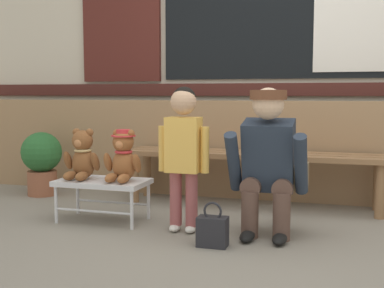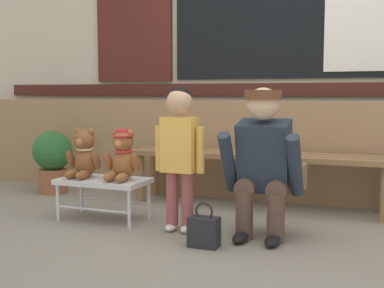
{
  "view_description": "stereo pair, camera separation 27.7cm",
  "coord_description": "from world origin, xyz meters",
  "views": [
    {
      "loc": [
        0.52,
        -2.92,
        0.91
      ],
      "look_at": [
        -0.53,
        0.52,
        0.55
      ],
      "focal_mm": 46.88,
      "sensor_mm": 36.0,
      "label": 1
    },
    {
      "loc": [
        0.78,
        -2.83,
        0.91
      ],
      "look_at": [
        -0.53,
        0.52,
        0.55
      ],
      "focal_mm": 46.88,
      "sensor_mm": 36.0,
      "label": 2
    }
  ],
  "objects": [
    {
      "name": "potted_plant",
      "position": [
        -2.07,
        0.95,
        0.32
      ],
      "size": [
        0.36,
        0.36,
        0.57
      ],
      "color": "brown",
      "rests_on": "ground"
    },
    {
      "name": "child_standing",
      "position": [
        -0.48,
        0.18,
        0.59
      ],
      "size": [
        0.35,
        0.18,
        0.96
      ],
      "color": "#994C4C",
      "rests_on": "ground"
    },
    {
      "name": "teddy_bear_with_hat",
      "position": [
        -0.96,
        0.27,
        0.47
      ],
      "size": [
        0.28,
        0.27,
        0.36
      ],
      "color": "#93562D",
      "rests_on": "small_display_bench"
    },
    {
      "name": "teddy_bear_plain",
      "position": [
        -1.28,
        0.27,
        0.46
      ],
      "size": [
        0.28,
        0.26,
        0.36
      ],
      "color": "brown",
      "rests_on": "small_display_bench"
    },
    {
      "name": "adult_crouching",
      "position": [
        0.07,
        0.25,
        0.48
      ],
      "size": [
        0.5,
        0.49,
        0.95
      ],
      "color": "brown",
      "rests_on": "ground"
    },
    {
      "name": "brick_low_wall",
      "position": [
        0.0,
        1.43,
        0.42
      ],
      "size": [
        6.89,
        0.25,
        0.85
      ],
      "primitive_type": "cube",
      "color": "#997551",
      "rests_on": "ground"
    },
    {
      "name": "handbag_on_ground",
      "position": [
        -0.22,
        -0.08,
        0.1
      ],
      "size": [
        0.18,
        0.11,
        0.27
      ],
      "color": "#232328",
      "rests_on": "ground"
    },
    {
      "name": "wooden_bench_long",
      "position": [
        -0.19,
        1.06,
        0.37
      ],
      "size": [
        2.1,
        0.4,
        0.44
      ],
      "color": "#8E6642",
      "rests_on": "ground"
    },
    {
      "name": "ground_plane",
      "position": [
        0.0,
        0.0,
        0.0
      ],
      "size": [
        60.0,
        60.0,
        0.0
      ],
      "primitive_type": "plane",
      "color": "gray"
    },
    {
      "name": "small_display_bench",
      "position": [
        -1.12,
        0.27,
        0.27
      ],
      "size": [
        0.64,
        0.36,
        0.3
      ],
      "color": "silver",
      "rests_on": "ground"
    }
  ]
}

